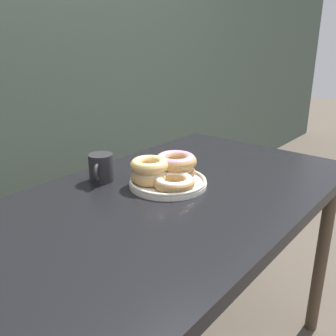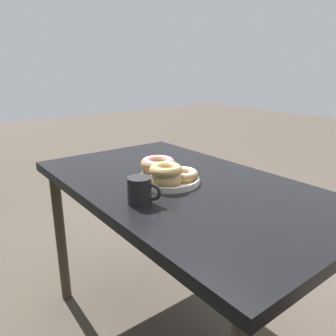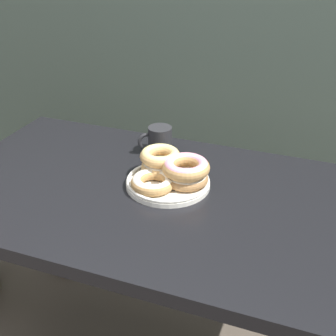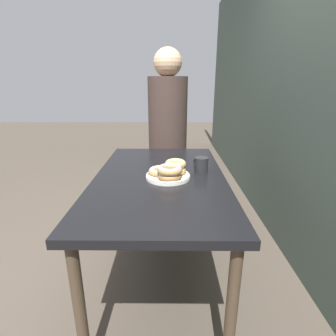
{
  "view_description": "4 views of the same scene",
  "coord_description": "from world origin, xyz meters",
  "views": [
    {
      "loc": [
        -0.84,
        -0.5,
        1.22
      ],
      "look_at": [
        0.03,
        0.21,
        0.82
      ],
      "focal_mm": 40.0,
      "sensor_mm": 36.0,
      "label": 1
    },
    {
      "loc": [
        -0.93,
        0.95,
        1.19
      ],
      "look_at": [
        0.03,
        0.21,
        0.82
      ],
      "focal_mm": 35.0,
      "sensor_mm": 36.0,
      "label": 2
    },
    {
      "loc": [
        0.46,
        -0.91,
        1.46
      ],
      "look_at": [
        0.03,
        0.21,
        0.82
      ],
      "focal_mm": 50.0,
      "sensor_mm": 36.0,
      "label": 3
    },
    {
      "loc": [
        1.42,
        0.22,
        1.28
      ],
      "look_at": [
        0.03,
        0.21,
        0.82
      ],
      "focal_mm": 28.0,
      "sensor_mm": 36.0,
      "label": 4
    }
  ],
  "objects": [
    {
      "name": "ground_plane",
      "position": [
        0.0,
        0.0,
        0.0
      ],
      "size": [
        14.0,
        14.0,
        0.0
      ],
      "primitive_type": "plane",
      "color": "#4C4238"
    },
    {
      "name": "dining_table",
      "position": [
        0.0,
        0.16,
        0.68
      ],
      "size": [
        1.28,
        0.75,
        0.76
      ],
      "color": "black",
      "rests_on": "ground_plane"
    },
    {
      "name": "donut_plate",
      "position": [
        0.03,
        0.22,
        0.8
      ],
      "size": [
        0.27,
        0.25,
        0.09
      ],
      "color": "silver",
      "rests_on": "dining_table"
    },
    {
      "name": "coffee_mug",
      "position": [
        -0.08,
        0.41,
        0.8
      ],
      "size": [
        0.11,
        0.09,
        0.09
      ],
      "color": "#232326",
      "rests_on": "dining_table"
    }
  ]
}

